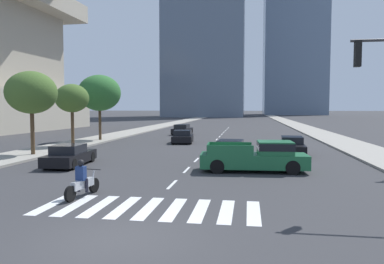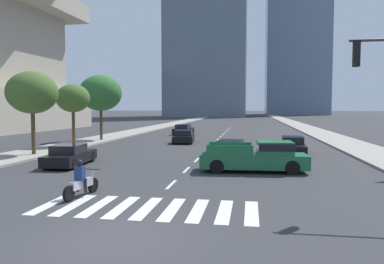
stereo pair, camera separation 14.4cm
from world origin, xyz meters
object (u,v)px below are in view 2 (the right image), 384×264
object	(u,v)px
sedan_black_1	(184,137)
street_tree_third	(101,93)
pickup_truck	(259,157)
street_tree_nearest	(32,93)
sedan_black_0	(292,147)
sedan_silver_3	(230,151)
sedan_black_4	(183,130)
street_tree_second	(73,99)
motorcycle_lead	(81,182)
sedan_black_2	(70,156)

from	to	relation	value
sedan_black_1	street_tree_third	distance (m)	9.89
pickup_truck	street_tree_nearest	distance (m)	16.76
sedan_black_0	street_tree_nearest	bearing A→B (deg)	-75.73
sedan_silver_3	sedan_black_0	bearing A→B (deg)	129.62
street_tree_nearest	sedan_black_0	bearing A→B (deg)	11.26
sedan_silver_3	sedan_black_4	xyz separation A→B (m)	(-7.23, 21.97, 0.02)
street_tree_second	sedan_silver_3	bearing A→B (deg)	-21.64
sedan_black_4	street_tree_nearest	bearing A→B (deg)	167.71
street_tree_nearest	street_tree_second	bearing A→B (deg)	90.00
sedan_black_0	sedan_silver_3	xyz separation A→B (m)	(-4.40, -3.15, -0.03)
pickup_truck	sedan_silver_3	size ratio (longest dim) A/B	1.20
motorcycle_lead	street_tree_second	size ratio (longest dim) A/B	0.41
sedan_black_0	sedan_black_2	world-z (taller)	sedan_black_0
motorcycle_lead	street_tree_nearest	world-z (taller)	street_tree_nearest
sedan_black_4	motorcycle_lead	bearing A→B (deg)	-171.89
motorcycle_lead	sedan_black_0	bearing A→B (deg)	-24.64
sedan_black_0	street_tree_second	distance (m)	18.98
sedan_silver_3	street_tree_nearest	bearing A→B (deg)	-83.85
sedan_black_1	sedan_black_2	size ratio (longest dim) A/B	1.00
sedan_black_4	street_tree_second	bearing A→B (deg)	161.97
sedan_black_0	street_tree_second	bearing A→B (deg)	-94.48
sedan_black_2	street_tree_third	bearing A→B (deg)	11.79
pickup_truck	sedan_black_1	bearing A→B (deg)	111.00
sedan_black_0	sedan_black_4	xyz separation A→B (m)	(-11.63, 18.82, -0.01)
motorcycle_lead	pickup_truck	world-z (taller)	pickup_truck
pickup_truck	sedan_black_1	distance (m)	17.18
sedan_black_1	street_tree_third	world-z (taller)	street_tree_third
street_tree_nearest	street_tree_third	xyz separation A→B (m)	(0.00, 12.18, 0.45)
sedan_black_2	sedan_black_0	bearing A→B (deg)	-66.79
motorcycle_lead	sedan_silver_3	distance (m)	12.55
sedan_black_1	sedan_black_4	bearing A→B (deg)	4.74
sedan_black_0	sedan_black_2	bearing A→B (deg)	-59.18
sedan_black_1	sedan_silver_3	world-z (taller)	sedan_silver_3
motorcycle_lead	sedan_black_0	xyz separation A→B (m)	(9.59, 14.57, 0.04)
sedan_black_0	sedan_black_2	size ratio (longest dim) A/B	1.02
sedan_black_1	sedan_black_2	bearing A→B (deg)	158.96
street_tree_nearest	sedan_black_2	bearing A→B (deg)	-37.86
sedan_black_0	sedan_black_1	distance (m)	12.53
motorcycle_lead	pickup_truck	xyz separation A→B (m)	(6.96, 6.91, 0.23)
motorcycle_lead	sedan_black_1	xyz separation A→B (m)	(-0.04, 22.59, -0.00)
sedan_black_1	motorcycle_lead	bearing A→B (deg)	174.38
street_tree_second	street_tree_third	size ratio (longest dim) A/B	0.80
motorcycle_lead	street_tree_nearest	bearing A→B (deg)	47.85
sedan_black_0	sedan_black_2	xyz separation A→B (m)	(-13.82, -7.29, -0.03)
motorcycle_lead	sedan_black_4	distance (m)	33.46
sedan_black_1	sedan_black_0	bearing A→B (deg)	-135.50
pickup_truck	sedan_black_0	xyz separation A→B (m)	(2.62, 7.67, -0.19)
sedan_black_0	sedan_silver_3	bearing A→B (deg)	-51.38
sedan_silver_3	street_tree_second	bearing A→B (deg)	-107.63
motorcycle_lead	sedan_black_2	world-z (taller)	motorcycle_lead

